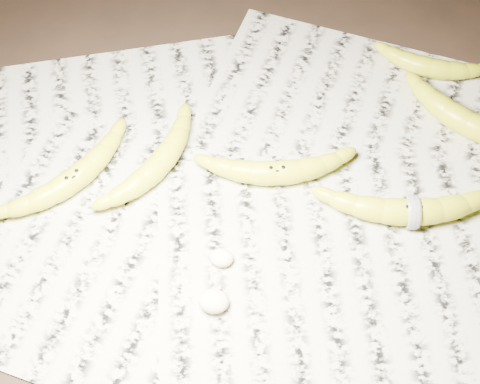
# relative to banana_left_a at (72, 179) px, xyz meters

# --- Properties ---
(ground) EXTENTS (3.00, 3.00, 0.00)m
(ground) POSITION_rel_banana_left_a_xyz_m (0.26, 0.01, -0.03)
(ground) COLOR black
(ground) RESTS_ON ground
(newspaper_patch) EXTENTS (0.90, 0.70, 0.01)m
(newspaper_patch) POSITION_rel_banana_left_a_xyz_m (0.25, 0.02, -0.02)
(newspaper_patch) COLOR #B1AC98
(newspaper_patch) RESTS_ON ground
(banana_left_a) EXTENTS (0.17, 0.20, 0.04)m
(banana_left_a) POSITION_rel_banana_left_a_xyz_m (0.00, 0.00, 0.00)
(banana_left_a) COLOR #B7C018
(banana_left_a) RESTS_ON newspaper_patch
(banana_left_b) EXTENTS (0.13, 0.20, 0.04)m
(banana_left_b) POSITION_rel_banana_left_a_xyz_m (0.12, 0.05, 0.00)
(banana_left_b) COLOR #B7C018
(banana_left_b) RESTS_ON newspaper_patch
(banana_center) EXTENTS (0.21, 0.10, 0.04)m
(banana_center) POSITION_rel_banana_left_a_xyz_m (0.29, 0.06, 0.00)
(banana_center) COLOR #B7C018
(banana_center) RESTS_ON newspaper_patch
(banana_taped) EXTENTS (0.24, 0.10, 0.04)m
(banana_taped) POSITION_rel_banana_left_a_xyz_m (0.48, 0.02, 0.00)
(banana_taped) COLOR #B7C018
(banana_taped) RESTS_ON newspaper_patch
(banana_upper_a) EXTENTS (0.22, 0.15, 0.04)m
(banana_upper_a) POSITION_rel_banana_left_a_xyz_m (0.56, 0.19, 0.00)
(banana_upper_a) COLOR #B7C018
(banana_upper_a) RESTS_ON newspaper_patch
(banana_upper_b) EXTENTS (0.16, 0.07, 0.03)m
(banana_upper_b) POSITION_rel_banana_left_a_xyz_m (0.51, 0.30, -0.00)
(banana_upper_b) COLOR #B7C018
(banana_upper_b) RESTS_ON newspaper_patch
(measuring_tape) EXTENTS (0.01, 0.05, 0.05)m
(measuring_tape) POSITION_rel_banana_left_a_xyz_m (0.48, 0.02, 0.00)
(measuring_tape) COLOR white
(measuring_tape) RESTS_ON newspaper_patch
(flesh_chunk_a) EXTENTS (0.04, 0.03, 0.02)m
(flesh_chunk_a) POSITION_rel_banana_left_a_xyz_m (0.23, -0.15, -0.01)
(flesh_chunk_a) COLOR #F3E6BC
(flesh_chunk_a) RESTS_ON newspaper_patch
(flesh_chunk_b) EXTENTS (0.03, 0.02, 0.02)m
(flesh_chunk_b) POSITION_rel_banana_left_a_xyz_m (0.24, -0.15, -0.01)
(flesh_chunk_b) COLOR #F3E6BC
(flesh_chunk_b) RESTS_ON newspaper_patch
(flesh_chunk_c) EXTENTS (0.03, 0.03, 0.02)m
(flesh_chunk_c) POSITION_rel_banana_left_a_xyz_m (0.23, -0.08, -0.01)
(flesh_chunk_c) COLOR #F3E6BC
(flesh_chunk_c) RESTS_ON newspaper_patch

